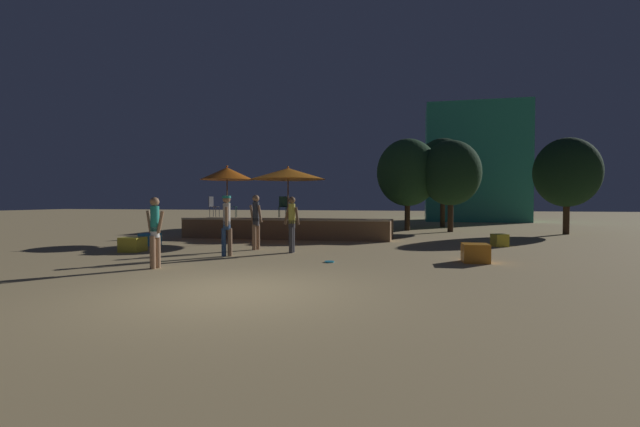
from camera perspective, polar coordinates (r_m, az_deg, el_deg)
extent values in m
plane|color=tan|center=(7.64, -11.83, -10.17)|extent=(120.00, 120.00, 0.00)
cube|color=olive|center=(18.29, -4.16, -1.99)|extent=(8.68, 2.45, 0.77)
cube|color=#CCB793|center=(17.14, -5.31, -0.82)|extent=(8.68, 0.12, 0.08)
cylinder|color=brown|center=(17.09, -4.28, 0.51)|extent=(0.05, 0.05, 2.41)
cone|color=orange|center=(17.11, -4.29, 5.31)|extent=(3.00, 3.00, 0.45)
sphere|color=orange|center=(17.13, -4.29, 6.20)|extent=(0.08, 0.08, 0.08)
cylinder|color=brown|center=(17.61, -12.26, 0.50)|extent=(0.05, 0.05, 2.41)
cone|color=orange|center=(17.64, -12.29, 5.22)|extent=(2.13, 2.13, 0.49)
sphere|color=orange|center=(17.66, -12.30, 6.15)|extent=(0.08, 0.08, 0.08)
cube|color=yellow|center=(15.88, 22.82, -3.31)|extent=(0.58, 0.58, 0.43)
cube|color=yellow|center=(14.39, -23.69, -3.79)|extent=(0.67, 0.67, 0.45)
cube|color=orange|center=(11.60, 20.01, -4.98)|extent=(0.66, 0.66, 0.47)
cube|color=#2D9EDB|center=(16.13, -21.75, -3.22)|extent=(0.62, 0.62, 0.42)
cylinder|color=#997051|center=(12.35, -11.93, -3.76)|extent=(0.13, 0.13, 0.79)
cylinder|color=#2D4C7F|center=(12.36, -12.70, -3.76)|extent=(0.13, 0.13, 0.79)
cylinder|color=#2D4C7F|center=(12.32, -12.33, -1.56)|extent=(0.20, 0.20, 0.24)
cylinder|color=beige|center=(12.31, -12.34, -0.05)|extent=(0.20, 0.20, 0.61)
cylinder|color=#997051|center=(12.48, -12.32, -0.35)|extent=(0.13, 0.17, 0.55)
cylinder|color=#997051|center=(12.14, -12.36, -0.40)|extent=(0.13, 0.16, 0.55)
sphere|color=#997051|center=(12.30, -12.35, 1.86)|extent=(0.22, 0.22, 0.22)
cylinder|color=teal|center=(12.30, -12.35, 2.17)|extent=(0.24, 0.24, 0.07)
cylinder|color=#997051|center=(13.75, -8.77, -3.15)|extent=(0.13, 0.13, 0.81)
cylinder|color=#997051|center=(13.88, -8.29, -3.10)|extent=(0.13, 0.13, 0.81)
cylinder|color=#3F3F47|center=(13.78, -8.54, -1.12)|extent=(0.21, 0.21, 0.24)
cylinder|color=#333842|center=(13.77, -8.55, 0.26)|extent=(0.21, 0.21, 0.62)
cylinder|color=#997051|center=(13.66, -8.02, -0.04)|extent=(0.20, 0.14, 0.56)
cylinder|color=#997051|center=(13.89, -9.06, -0.02)|extent=(0.20, 0.14, 0.56)
sphere|color=#997051|center=(13.77, -8.55, 2.01)|extent=(0.22, 0.22, 0.22)
cylinder|color=#3F3F47|center=(13.00, -3.66, -3.48)|extent=(0.13, 0.13, 0.78)
cylinder|color=#3F3F47|center=(12.85, -3.88, -3.54)|extent=(0.13, 0.13, 0.78)
cylinder|color=#3F3F47|center=(12.89, -3.78, -1.43)|extent=(0.20, 0.20, 0.24)
cylinder|color=#D8D14C|center=(12.88, -3.78, -0.01)|extent=(0.20, 0.20, 0.60)
cylinder|color=brown|center=(12.93, -4.47, -0.32)|extent=(0.20, 0.08, 0.54)
cylinder|color=brown|center=(12.83, -3.08, -0.33)|extent=(0.15, 0.08, 0.54)
sphere|color=brown|center=(12.87, -3.78, 1.79)|extent=(0.21, 0.21, 0.21)
cylinder|color=#997051|center=(10.58, -21.41, -4.85)|extent=(0.13, 0.13, 0.76)
cylinder|color=#997051|center=(10.70, -20.83, -4.77)|extent=(0.13, 0.13, 0.76)
cylinder|color=white|center=(10.60, -21.15, -2.34)|extent=(0.20, 0.20, 0.24)
cylinder|color=teal|center=(10.58, -21.16, -0.66)|extent=(0.20, 0.20, 0.58)
cylinder|color=#997051|center=(10.48, -20.51, -1.06)|extent=(0.22, 0.11, 0.52)
cylinder|color=#997051|center=(10.69, -21.79, -1.02)|extent=(0.18, 0.10, 0.52)
sphere|color=#997051|center=(10.57, -21.19, 1.48)|extent=(0.21, 0.21, 0.21)
cylinder|color=#47474C|center=(19.34, -13.74, 0.22)|extent=(0.02, 0.02, 0.45)
cylinder|color=#47474C|center=(19.60, -13.29, 0.24)|extent=(0.02, 0.02, 0.45)
cylinder|color=#47474C|center=(19.50, -14.49, 0.22)|extent=(0.02, 0.02, 0.45)
cylinder|color=#47474C|center=(19.76, -14.04, 0.25)|extent=(0.02, 0.02, 0.45)
cylinder|color=#47474C|center=(19.55, -13.89, 0.89)|extent=(0.40, 0.40, 0.02)
cube|color=#47474C|center=(19.63, -14.32, 1.55)|extent=(0.06, 0.36, 0.45)
cylinder|color=#1E4C47|center=(18.12, -5.53, 0.16)|extent=(0.02, 0.02, 0.45)
cylinder|color=#1E4C47|center=(18.08, -4.59, 0.16)|extent=(0.02, 0.02, 0.45)
cylinder|color=#1E4C47|center=(18.42, -5.40, 0.19)|extent=(0.02, 0.02, 0.45)
cylinder|color=#1E4C47|center=(18.38, -4.47, 0.19)|extent=(0.02, 0.02, 0.45)
cylinder|color=#1E4C47|center=(18.24, -5.00, 0.88)|extent=(0.40, 0.40, 0.02)
cube|color=#1E4C47|center=(18.41, -4.93, 1.59)|extent=(0.36, 0.09, 0.45)
cylinder|color=#1E4C47|center=(18.70, -11.23, 0.18)|extent=(0.02, 0.02, 0.45)
cylinder|color=#1E4C47|center=(18.99, -11.05, 0.21)|extent=(0.02, 0.02, 0.45)
cylinder|color=#1E4C47|center=(18.76, -12.13, 0.18)|extent=(0.02, 0.02, 0.45)
cylinder|color=#1E4C47|center=(19.06, -11.93, 0.21)|extent=(0.02, 0.02, 0.45)
cylinder|color=#1E4C47|center=(18.87, -11.59, 0.88)|extent=(0.40, 0.40, 0.02)
cube|color=#1E4C47|center=(18.91, -12.10, 1.56)|extent=(0.11, 0.36, 0.45)
cylinder|color=#33B2D8|center=(10.92, 1.26, -6.44)|extent=(0.25, 0.25, 0.03)
cylinder|color=#3D2B1C|center=(26.40, 16.02, 0.36)|extent=(0.28, 0.28, 1.93)
ellipsoid|color=#19381E|center=(26.46, 16.07, 5.70)|extent=(3.33, 3.33, 3.66)
cylinder|color=#3D2B1C|center=(22.37, 17.00, -0.28)|extent=(0.28, 0.28, 1.63)
ellipsoid|color=#19381E|center=(22.40, 17.05, 5.21)|extent=(2.96, 2.96, 3.25)
cylinder|color=#3D2B1C|center=(22.82, 11.56, -0.23)|extent=(0.28, 0.28, 1.60)
ellipsoid|color=#1E4223|center=(22.86, 11.60, 5.38)|extent=(3.19, 3.19, 3.51)
cylinder|color=#3D2B1C|center=(22.93, 29.99, -0.46)|extent=(0.28, 0.28, 1.57)
ellipsoid|color=black|center=(22.96, 30.07, 4.78)|extent=(2.91, 2.91, 3.20)
cube|color=teal|center=(35.02, 19.94, 6.26)|extent=(7.32, 4.39, 8.79)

